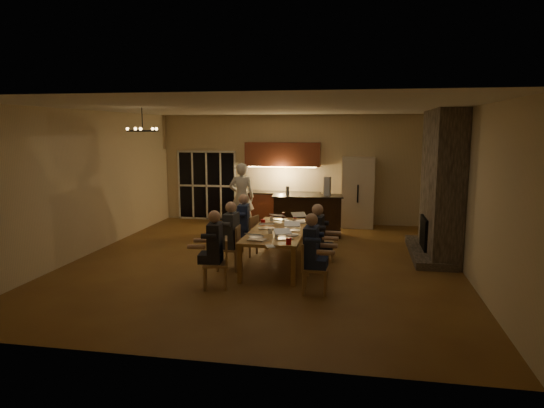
{
  "coord_description": "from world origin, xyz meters",
  "views": [
    {
      "loc": [
        1.97,
        -9.77,
        2.79
      ],
      "look_at": [
        0.12,
        0.3,
        1.2
      ],
      "focal_mm": 32.0,
      "sensor_mm": 36.0,
      "label": 1
    }
  ],
  "objects": [
    {
      "name": "laptop_c",
      "position": [
        0.07,
        -0.14,
        0.86
      ],
      "size": [
        0.38,
        0.36,
        0.23
      ],
      "primitive_type": null,
      "rotation": [
        0.0,
        0.0,
        3.42
      ],
      "color": "silver",
      "rests_on": "dining_table"
    },
    {
      "name": "chair_right_mid",
      "position": [
        1.16,
        -0.62,
        0.45
      ],
      "size": [
        0.53,
        0.53,
        0.89
      ],
      "primitive_type": null,
      "rotation": [
        0.0,
        0.0,
        1.82
      ],
      "color": "#A38451",
      "rests_on": "ground"
    },
    {
      "name": "plate_near",
      "position": [
        0.69,
        -0.69,
        0.76
      ],
      "size": [
        0.25,
        0.25,
        0.02
      ],
      "primitive_type": "cylinder",
      "color": "white",
      "rests_on": "dining_table"
    },
    {
      "name": "chair_left_near",
      "position": [
        -0.52,
        -1.8,
        0.45
      ],
      "size": [
        0.54,
        0.54,
        0.89
      ],
      "primitive_type": null,
      "rotation": [
        0.0,
        0.0,
        -1.29
      ],
      "color": "#A38451",
      "rests_on": "ground"
    },
    {
      "name": "kitchenette",
      "position": [
        -0.3,
        4.2,
        1.2
      ],
      "size": [
        2.24,
        0.68,
        2.4
      ],
      "primitive_type": null,
      "color": "maroon",
      "rests_on": "ground"
    },
    {
      "name": "refrigerator",
      "position": [
        1.9,
        4.15,
        1.0
      ],
      "size": [
        0.9,
        0.68,
        2.0
      ],
      "primitive_type": "cube",
      "color": "beige",
      "rests_on": "ground"
    },
    {
      "name": "ceiling",
      "position": [
        0.0,
        0.0,
        3.22
      ],
      "size": [
        8.0,
        9.0,
        0.04
      ],
      "primitive_type": "cube",
      "color": "white",
      "rests_on": "back_wall"
    },
    {
      "name": "left_wall",
      "position": [
        -4.02,
        0.0,
        1.6
      ],
      "size": [
        0.04,
        9.0,
        3.2
      ],
      "primitive_type": "cube",
      "color": "#C1AF88",
      "rests_on": "ground"
    },
    {
      "name": "can_silver",
      "position": [
        0.42,
        -0.89,
        0.81
      ],
      "size": [
        0.07,
        0.07,
        0.12
      ],
      "primitive_type": "cylinder",
      "color": "#B2B2B7",
      "rests_on": "dining_table"
    },
    {
      "name": "laptop_e",
      "position": [
        0.18,
        0.88,
        0.86
      ],
      "size": [
        0.37,
        0.34,
        0.23
      ],
      "primitive_type": null,
      "rotation": [
        0.0,
        0.0,
        2.94
      ],
      "color": "silver",
      "rests_on": "dining_table"
    },
    {
      "name": "can_cola",
      "position": [
        0.22,
        1.14,
        0.81
      ],
      "size": [
        0.06,
        0.06,
        0.12
      ],
      "primitive_type": "cylinder",
      "color": "#3F0F0C",
      "rests_on": "dining_table"
    },
    {
      "name": "chair_right_far",
      "position": [
        1.23,
        0.35,
        0.45
      ],
      "size": [
        0.46,
        0.46,
        0.89
      ],
      "primitive_type": null,
      "rotation": [
        0.0,
        0.0,
        1.62
      ],
      "color": "#A38451",
      "rests_on": "ground"
    },
    {
      "name": "mug_mid",
      "position": [
        0.46,
        0.31,
        0.8
      ],
      "size": [
        0.08,
        0.08,
        0.1
      ],
      "primitive_type": "cylinder",
      "color": "white",
      "rests_on": "dining_table"
    },
    {
      "name": "person_left_mid",
      "position": [
        -0.52,
        -0.7,
        0.69
      ],
      "size": [
        0.64,
        0.64,
        1.38
      ],
      "primitive_type": null,
      "rotation": [
        0.0,
        0.0,
        -1.65
      ],
      "color": "#383B42",
      "rests_on": "ground"
    },
    {
      "name": "mug_back",
      "position": [
        0.03,
        0.67,
        0.8
      ],
      "size": [
        0.08,
        0.08,
        0.1
      ],
      "primitive_type": "cylinder",
      "color": "white",
      "rests_on": "dining_table"
    },
    {
      "name": "person_left_near",
      "position": [
        -0.53,
        -1.75,
        0.69
      ],
      "size": [
        0.67,
        0.67,
        1.38
      ],
      "primitive_type": null,
      "rotation": [
        0.0,
        0.0,
        -1.45
      ],
      "color": "#20222A",
      "rests_on": "ground"
    },
    {
      "name": "back_wall",
      "position": [
        0.0,
        4.52,
        1.6
      ],
      "size": [
        8.0,
        0.04,
        3.2
      ],
      "primitive_type": "cube",
      "color": "#C1AF88",
      "rests_on": "ground"
    },
    {
      "name": "standing_person",
      "position": [
        -1.23,
        3.0,
        0.94
      ],
      "size": [
        0.75,
        0.55,
        1.88
      ],
      "primitive_type": "imported",
      "rotation": [
        0.0,
        0.0,
        3.3
      ],
      "color": "silver",
      "rests_on": "ground"
    },
    {
      "name": "floor",
      "position": [
        0.0,
        0.0,
        0.0
      ],
      "size": [
        9.0,
        9.0,
        0.0
      ],
      "primitive_type": "plane",
      "color": "brown",
      "rests_on": "ground"
    },
    {
      "name": "right_wall",
      "position": [
        4.02,
        0.0,
        1.6
      ],
      "size": [
        0.04,
        9.0,
        3.2
      ],
      "primitive_type": "cube",
      "color": "#C1AF88",
      "rests_on": "ground"
    },
    {
      "name": "chair_left_far",
      "position": [
        -0.51,
        0.48,
        0.45
      ],
      "size": [
        0.53,
        0.53,
        0.89
      ],
      "primitive_type": null,
      "rotation": [
        0.0,
        0.0,
        -1.8
      ],
      "color": "#A38451",
      "rests_on": "ground"
    },
    {
      "name": "french_doors",
      "position": [
        -2.7,
        4.47,
        1.05
      ],
      "size": [
        1.86,
        0.08,
        2.1
      ],
      "primitive_type": "cube",
      "color": "black",
      "rests_on": "ground"
    },
    {
      "name": "mug_front",
      "position": [
        0.24,
        -0.59,
        0.8
      ],
      "size": [
        0.08,
        0.08,
        0.1
      ],
      "primitive_type": "cylinder",
      "color": "white",
      "rests_on": "dining_table"
    },
    {
      "name": "laptop_b",
      "position": [
        0.59,
        -1.01,
        0.86
      ],
      "size": [
        0.4,
        0.38,
        0.23
      ],
      "primitive_type": null,
      "rotation": [
        0.0,
        0.0,
        0.4
      ],
      "color": "silver",
      "rests_on": "dining_table"
    },
    {
      "name": "bar_bottle",
      "position": [
        0.11,
        2.53,
        1.2
      ],
      "size": [
        0.09,
        0.09,
        0.24
      ],
      "primitive_type": "cylinder",
      "color": "#99999E",
      "rests_on": "bar_island"
    },
    {
      "name": "chair_right_near",
      "position": [
        1.25,
        -1.77,
        0.45
      ],
      "size": [
        0.45,
        0.45,
        0.89
      ],
      "primitive_type": null,
      "rotation": [
        0.0,
        0.0,
        1.59
      ],
      "color": "#A38451",
      "rests_on": "ground"
    },
    {
      "name": "laptop_f",
      "position": [
        0.66,
        0.85,
        0.86
      ],
      "size": [
        0.41,
        0.39,
        0.23
      ],
      "primitive_type": null,
      "rotation": [
        0.0,
        0.0,
        0.43
      ],
      "color": "silver",
      "rests_on": "dining_table"
    },
    {
      "name": "notepad",
      "position": [
        0.44,
        -1.65,
        0.76
      ],
      "size": [
        0.21,
        0.24,
        0.01
      ],
      "primitive_type": "cube",
      "rotation": [
        0.0,
        0.0,
        0.41
      ],
      "color": "white",
      "rests_on": "dining_table"
    },
    {
      "name": "plate_far",
      "position": [
        0.72,
        0.61,
        0.76
      ],
      "size": [
        0.24,
        0.24,
        0.02
      ],
      "primitive_type": "cylinder",
      "color": "white",
      "rests_on": "dining_table"
    },
    {
      "name": "person_right_mid",
      "position": [
        1.18,
        -0.69,
        0.69
      ],
      "size": [
        0.63,
        0.63,
        1.38
      ],
      "primitive_type": null,
      "rotation": [
        0.0,
        0.0,
        1.52
      ],
      "color": "#20222A",
      "rests_on": "ground"
    },
    {
      "name": "bar_island",
      "position": [
        0.62,
        2.65,
        0.54
      ],
      "size": [
        1.88,
        0.86,
        1.08
      ],
      "primitive_type": "cube",
      "rotation": [
        0.0,
        0.0,
        0.1
      ],
      "color": "black",
      "rests_on": "ground"
    },
    {
      "name": "redcup_near",
      "position": [
        0.74,
        -1.43,
        0.81
      ],
      "size": [
        0.1,
        0.1,
        0.12
      ],
      "primitive_type": "cylinder",
      "color": "red",
      "rests_on": "dining_table"
    },
    {
      "name": "fireplace",
      "position": [
        3.7,
        1.2,
        1.6
      ],
      "size": [
        0.58,
        2.5,
        3.2
      ],
      "primitive_type": "cube",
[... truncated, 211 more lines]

